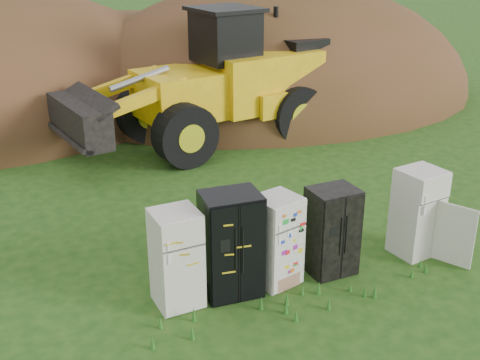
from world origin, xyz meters
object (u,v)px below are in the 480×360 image
object	(u,v)px
fridge_black_side	(231,244)
fridge_dark_mid	(332,231)
wheel_loader	(197,80)
fridge_sticker	(276,240)
fridge_leftmost	(177,258)
fridge_open_door	(417,212)

from	to	relation	value
fridge_black_side	fridge_dark_mid	bearing A→B (deg)	1.44
fridge_dark_mid	wheel_loader	bearing A→B (deg)	87.41
fridge_sticker	fridge_dark_mid	bearing A→B (deg)	-18.27
fridge_sticker	fridge_dark_mid	distance (m)	1.09
fridge_sticker	fridge_dark_mid	world-z (taller)	fridge_sticker
fridge_sticker	fridge_black_side	bearing A→B (deg)	165.35
fridge_leftmost	fridge_black_side	world-z (taller)	fridge_black_side
fridge_black_side	fridge_open_door	size ratio (longest dim) A/B	1.07
fridge_dark_mid	fridge_open_door	distance (m)	1.87
fridge_leftmost	fridge_sticker	distance (m)	1.81
fridge_sticker	fridge_open_door	distance (m)	2.96
fridge_black_side	fridge_sticker	distance (m)	0.86
fridge_black_side	fridge_sticker	world-z (taller)	fridge_black_side
fridge_black_side	fridge_leftmost	bearing A→B (deg)	-179.17
fridge_sticker	fridge_open_door	bearing A→B (deg)	-16.79
fridge_leftmost	fridge_sticker	world-z (taller)	fridge_leftmost
fridge_leftmost	fridge_dark_mid	size ratio (longest dim) A/B	1.03
fridge_leftmost	fridge_open_door	xyz separation A→B (m)	(4.76, -0.03, 0.02)
fridge_open_door	wheel_loader	bearing A→B (deg)	94.46
fridge_leftmost	fridge_black_side	xyz separation A→B (m)	(0.96, -0.02, 0.08)
fridge_black_side	fridge_dark_mid	size ratio (longest dim) A/B	1.13
fridge_leftmost	fridge_sticker	bearing A→B (deg)	-4.59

